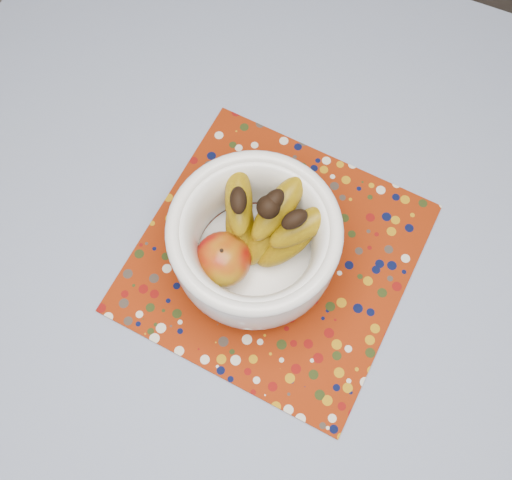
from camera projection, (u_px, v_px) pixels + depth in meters
table at (275, 334)px, 0.92m from camera, size 1.20×1.20×0.75m
tablecloth at (277, 322)px, 0.85m from camera, size 1.32×1.32×0.01m
placemat at (274, 257)px, 0.87m from camera, size 0.40×0.40×0.00m
fruit_bowl at (258, 239)px, 0.80m from camera, size 0.24×0.23×0.17m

